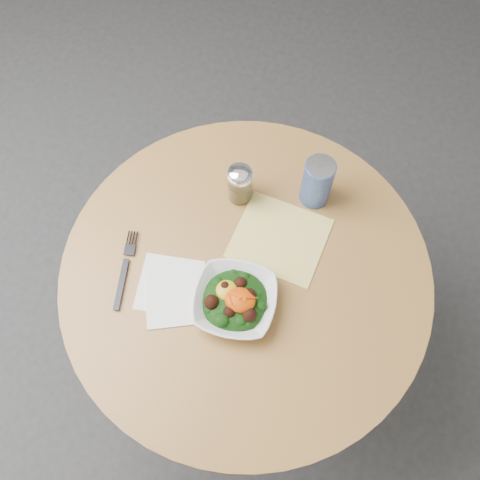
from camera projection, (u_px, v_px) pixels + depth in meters
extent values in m
plane|color=#2D2D30|center=(244.00, 348.00, 1.96)|extent=(6.00, 6.00, 0.00)
cylinder|color=black|center=(244.00, 347.00, 1.95)|extent=(0.52, 0.52, 0.03)
cylinder|color=black|center=(245.00, 320.00, 1.64)|extent=(0.10, 0.10, 0.71)
cylinder|color=#B68542|center=(246.00, 274.00, 1.31)|extent=(0.90, 0.90, 0.04)
cube|color=#E1BA0B|center=(280.00, 238.00, 1.32)|extent=(0.25, 0.24, 0.00)
cube|color=white|center=(170.00, 285.00, 1.27)|extent=(0.15, 0.15, 0.00)
cube|color=white|center=(177.00, 296.00, 1.26)|extent=(0.19, 0.19, 0.00)
imported|color=white|center=(235.00, 301.00, 1.23)|extent=(0.19, 0.19, 0.05)
ellipsoid|color=black|center=(235.00, 301.00, 1.23)|extent=(0.16, 0.16, 0.05)
ellipsoid|color=gold|center=(227.00, 290.00, 1.22)|extent=(0.05, 0.05, 0.02)
ellipsoid|color=#DE4004|center=(240.00, 300.00, 1.20)|extent=(0.07, 0.06, 0.03)
cube|color=black|center=(121.00, 284.00, 1.27)|extent=(0.03, 0.13, 0.00)
cube|color=black|center=(131.00, 244.00, 1.31)|extent=(0.03, 0.07, 0.00)
cylinder|color=silver|center=(240.00, 186.00, 1.33)|extent=(0.06, 0.06, 0.09)
cylinder|color=#9A8547|center=(240.00, 190.00, 1.35)|extent=(0.05, 0.05, 0.05)
cylinder|color=white|center=(240.00, 175.00, 1.29)|extent=(0.07, 0.07, 0.01)
ellipsoid|color=white|center=(240.00, 173.00, 1.28)|extent=(0.06, 0.06, 0.03)
cylinder|color=navy|center=(317.00, 182.00, 1.31)|extent=(0.08, 0.08, 0.14)
cylinder|color=#B6B6BD|center=(321.00, 166.00, 1.25)|extent=(0.07, 0.07, 0.00)
cube|color=#B6B6BD|center=(321.00, 162.00, 1.25)|extent=(0.02, 0.03, 0.00)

